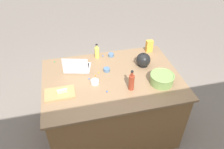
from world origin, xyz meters
name	(u,v)px	position (x,y,z in m)	size (l,w,h in m)	color
ground_plane	(112,126)	(0.00, 0.00, 0.00)	(12.00, 12.00, 0.00)	slate
island_counter	(112,104)	(0.00, 0.00, 0.45)	(1.61, 1.14, 0.90)	olive
laptop	(77,67)	(0.38, -0.24, 0.95)	(0.36, 0.30, 0.22)	#B7B7BC
mixing_bowl_large	(162,79)	(-0.53, 0.22, 0.96)	(0.27, 0.27, 0.12)	#72934C
bottle_oil	(97,52)	(0.09, -0.47, 0.98)	(0.06, 0.06, 0.20)	#DBC64C
bottle_soy	(131,82)	(-0.16, 0.24, 1.00)	(0.06, 0.06, 0.25)	maroon
kettle	(143,60)	(-0.44, -0.16, 0.98)	(0.21, 0.18, 0.20)	black
cutting_board	(60,93)	(0.61, 0.14, 0.91)	(0.32, 0.20, 0.02)	#AD7F4C
butter_stick_left	(62,91)	(0.58, 0.14, 0.94)	(0.11, 0.04, 0.04)	#F4E58C
ramekin_small	(95,82)	(0.21, 0.05, 0.92)	(0.09, 0.09, 0.05)	white
ramekin_medium	(111,55)	(-0.09, -0.45, 0.92)	(0.08, 0.08, 0.04)	slate
ramekin_wide	(107,70)	(0.03, -0.15, 0.92)	(0.08, 0.08, 0.04)	slate
candy_bag	(149,46)	(-0.63, -0.45, 0.99)	(0.09, 0.06, 0.17)	gold
candy_0	(89,79)	(0.27, -0.04, 0.91)	(0.02, 0.02, 0.02)	blue
candy_1	(55,62)	(0.65, -0.48, 0.91)	(0.02, 0.02, 0.02)	green
candy_2	(77,68)	(0.38, -0.28, 0.91)	(0.02, 0.02, 0.02)	blue
candy_3	(103,56)	(0.01, -0.47, 0.91)	(0.02, 0.02, 0.02)	blue
candy_4	(99,73)	(0.14, -0.13, 0.91)	(0.02, 0.02, 0.02)	yellow
candy_5	(82,73)	(0.34, -0.17, 0.91)	(0.02, 0.02, 0.02)	blue
candy_6	(107,92)	(0.11, 0.23, 0.91)	(0.02, 0.02, 0.02)	blue
candy_7	(96,76)	(0.18, -0.07, 0.91)	(0.02, 0.02, 0.02)	orange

